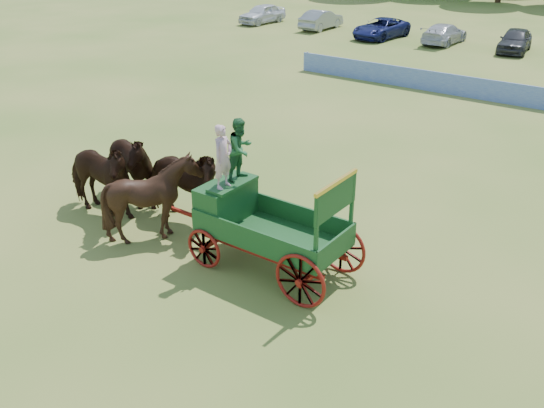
{
  "coord_description": "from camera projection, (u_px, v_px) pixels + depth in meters",
  "views": [
    {
      "loc": [
        5.43,
        -11.93,
        8.45
      ],
      "look_at": [
        -3.26,
        0.02,
        1.3
      ],
      "focal_mm": 40.0,
      "sensor_mm": 36.0,
      "label": 1
    }
  ],
  "objects": [
    {
      "name": "ground",
      "position": [
        376.0,
        284.0,
        15.24
      ],
      "size": [
        160.0,
        160.0,
        0.0
      ],
      "primitive_type": "plane",
      "color": "olive",
      "rests_on": "ground"
    },
    {
      "name": "horse_lead_left",
      "position": [
        97.0,
        178.0,
        18.15
      ],
      "size": [
        3.02,
        1.5,
        2.49
      ],
      "primitive_type": "imported",
      "rotation": [
        0.0,
        0.0,
        1.63
      ],
      "color": "black",
      "rests_on": "ground"
    },
    {
      "name": "horse_lead_right",
      "position": [
        125.0,
        167.0,
        18.96
      ],
      "size": [
        3.15,
        1.88,
        2.49
      ],
      "primitive_type": "imported",
      "rotation": [
        0.0,
        0.0,
        1.38
      ],
      "color": "black",
      "rests_on": "ground"
    },
    {
      "name": "horse_wheel_left",
      "position": [
        153.0,
        198.0,
        16.88
      ],
      "size": [
        2.58,
        2.37,
        2.5
      ],
      "primitive_type": "imported",
      "rotation": [
        0.0,
        0.0,
        1.74
      ],
      "color": "black",
      "rests_on": "ground"
    },
    {
      "name": "horse_wheel_right",
      "position": [
        181.0,
        185.0,
        17.69
      ],
      "size": [
        3.07,
        1.64,
        2.49
      ],
      "primitive_type": "imported",
      "rotation": [
        0.0,
        0.0,
        1.67
      ],
      "color": "black",
      "rests_on": "ground"
    },
    {
      "name": "farm_dray",
      "position": [
        249.0,
        203.0,
        15.56
      ],
      "size": [
        5.99,
        2.0,
        3.8
      ],
      "color": "maroon",
      "rests_on": "ground"
    },
    {
      "name": "sponsor_banner",
      "position": [
        534.0,
        97.0,
        28.65
      ],
      "size": [
        26.0,
        0.08,
        1.05
      ],
      "primitive_type": "cube",
      "color": "#1F46A9",
      "rests_on": "ground"
    }
  ]
}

